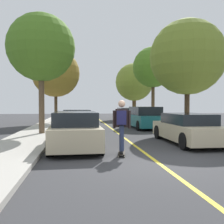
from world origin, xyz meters
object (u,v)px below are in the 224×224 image
Objects in this scene: street_tree_right_far at (134,82)px; skateboarder at (122,123)px; parked_car_right_nearest at (187,129)px; parked_car_right_far at (127,115)px; parked_car_left_nearest at (75,130)px; parked_car_right_near at (145,118)px; street_tree_left_nearest at (41,48)px; street_tree_right_near at (153,67)px; street_tree_left_near at (56,73)px; parked_car_left_near at (77,120)px; skateboard at (122,153)px; street_tree_right_nearest at (187,57)px.

street_tree_right_far reaches higher than skateboarder.
skateboarder is at bearing -144.57° from parked_car_right_nearest.
parked_car_right_far reaches higher than parked_car_right_nearest.
street_tree_right_far is (6.54, 19.82, 3.56)m from parked_car_left_nearest.
parked_car_right_near is 0.75× the size of street_tree_right_far.
parked_car_left_nearest is 21.17m from street_tree_right_far.
street_tree_left_nearest is at bearing -118.16° from street_tree_right_far.
skateboarder is (-5.03, -13.67, -3.82)m from street_tree_right_near.
street_tree_left_nearest is 8.55m from street_tree_left_near.
parked_car_right_far is (-0.00, 13.95, 0.04)m from parked_car_right_nearest.
parked_car_right_near reaches higher than parked_car_left_near.
parked_car_left_near is 8.63m from skateboard.
street_tree_right_nearest reaches higher than parked_car_left_near.
street_tree_right_nearest is 3.88× the size of skateboarder.
parked_car_right_nearest is at bearing 35.08° from skateboard.
parked_car_right_nearest reaches higher than skateboard.
street_tree_left_nearest reaches higher than parked_car_left_near.
parked_car_left_nearest is 2.21m from skateboarder.
street_tree_left_near is (-1.81, 5.83, 3.68)m from parked_car_left_near.
street_tree_left_nearest is 7.24× the size of skateboard.
street_tree_right_nearest reaches higher than parked_car_right_far.
street_tree_right_nearest is 7.56× the size of skateboard.
street_tree_left_near reaches higher than parked_car_right_near.
parked_car_left_nearest reaches higher than skateboard.
skateboarder is (-3.22, -16.25, 0.39)m from parked_car_right_far.
parked_car_right_near reaches higher than skateboard.
street_tree_right_nearest is 14.87m from street_tree_right_far.
street_tree_right_far is (0.00, 14.86, -0.20)m from street_tree_right_nearest.
street_tree_left_nearest is 1.01× the size of street_tree_left_near.
skateboard is (-5.02, -21.35, -4.16)m from street_tree_right_far.
skateboard is at bearing -101.21° from parked_car_right_far.
street_tree_right_nearest is at bearing -90.00° from street_tree_right_near.
street_tree_right_near is 1.03× the size of street_tree_right_far.
street_tree_left_nearest is 8.05m from skateboard.
parked_car_right_near is 2.82× the size of skateboarder.
parked_car_left_nearest reaches higher than parked_car_right_nearest.
street_tree_right_far is 22.20m from skateboarder.
parked_car_right_near is at bearing 29.04° from street_tree_left_nearest.
street_tree_right_far is (1.80, 11.96, 3.52)m from parked_car_right_near.
parked_car_right_near is (-0.00, 7.13, 0.10)m from parked_car_right_nearest.
parked_car_left_near is (0.00, 6.94, -0.05)m from parked_car_left_nearest.
parked_car_left_near is 8.65m from skateboarder.
parked_car_right_far is at bearing -109.36° from street_tree_right_far.
parked_car_right_nearest is 5.98m from street_tree_right_nearest.
parked_car_left_nearest is at bearing -171.28° from parked_car_right_nearest.
skateboarder reaches higher than parked_car_left_near.
skateboarder is at bearing -76.98° from street_tree_left_near.
parked_car_right_nearest is 3.98m from skateboarder.
parked_car_left_near is 4.82m from parked_car_right_near.
parked_car_right_nearest is 1.02× the size of parked_car_right_far.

